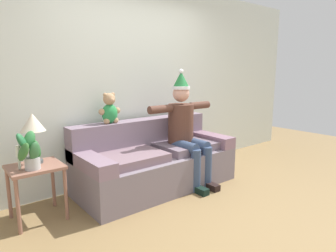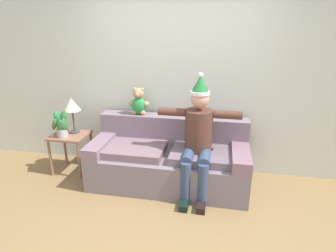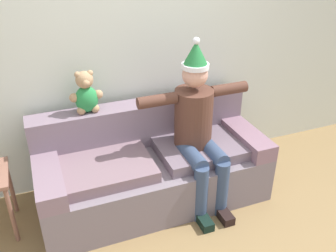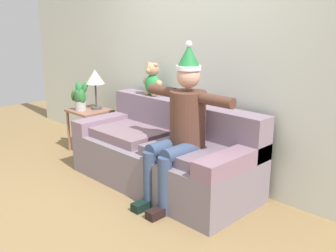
% 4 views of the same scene
% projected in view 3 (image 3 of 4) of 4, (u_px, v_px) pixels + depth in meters
% --- Properties ---
extents(back_wall, '(7.00, 0.10, 2.70)m').
position_uv_depth(back_wall, '(130.00, 43.00, 3.36)').
color(back_wall, silver).
rests_on(back_wall, ground_plane).
extents(couch, '(2.05, 0.89, 0.86)m').
position_uv_depth(couch, '(151.00, 165.00, 3.42)').
color(couch, slate).
rests_on(couch, ground_plane).
extents(person_seated, '(1.02, 0.77, 1.52)m').
position_uv_depth(person_seated, '(198.00, 125.00, 3.20)').
color(person_seated, '#543226').
rests_on(person_seated, ground_plane).
extents(teddy_bear, '(0.29, 0.17, 0.38)m').
position_uv_depth(teddy_bear, '(86.00, 94.00, 3.15)').
color(teddy_bear, '#288844').
rests_on(teddy_bear, couch).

